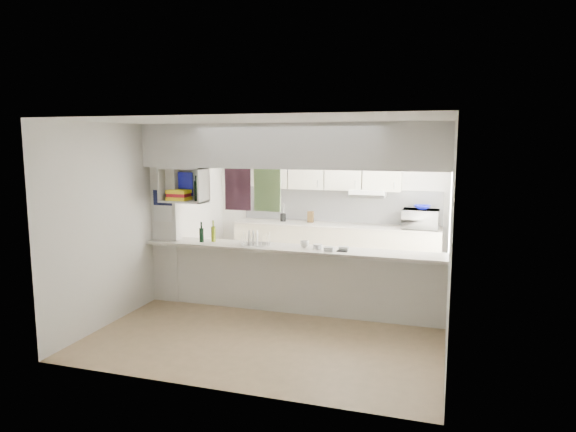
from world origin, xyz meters
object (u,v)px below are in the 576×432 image
at_px(microwave, 420,219).
at_px(wine_bottles, 208,234).
at_px(dish_rack, 256,239).
at_px(bowl, 422,207).

bearing_deg(microwave, wine_bottles, 37.97).
bearing_deg(dish_rack, microwave, 27.97).
xyz_separation_m(microwave, wine_bottles, (-2.88, -2.07, -0.05)).
bearing_deg(microwave, bowl, -143.62).
bearing_deg(microwave, dish_rack, 46.19).
height_order(dish_rack, wine_bottles, wine_bottles).
bearing_deg(dish_rack, bowl, 27.90).
distance_m(bowl, wine_bottles, 3.58).
distance_m(microwave, wine_bottles, 3.55).
height_order(bowl, dish_rack, bowl).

